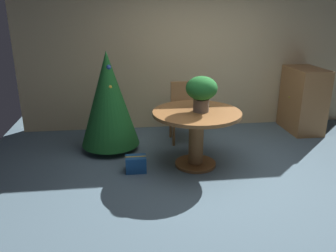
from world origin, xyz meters
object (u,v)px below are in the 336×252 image
Objects in this scene: holiday_tree at (109,99)px; wooden_chair_far at (184,108)px; gift_box_blue at (136,164)px; flower_vase at (202,90)px; round_dining_table at (196,127)px; wooden_cabinet at (303,100)px.

wooden_chair_far is at bearing 13.50° from holiday_tree.
gift_box_blue is (-0.82, -1.10, -0.44)m from wooden_chair_far.
wooden_chair_far is at bearing 92.83° from flower_vase.
holiday_tree reaches higher than flower_vase.
round_dining_table is 0.50m from flower_vase.
round_dining_table is at bearing 6.53° from gift_box_blue.
round_dining_table is 2.52× the size of flower_vase.
round_dining_table reaches higher than gift_box_blue.
round_dining_table is at bearing -150.73° from wooden_cabinet.
flower_vase is at bearing 5.34° from gift_box_blue.
flower_vase reaches higher than gift_box_blue.
flower_vase is 0.31× the size of holiday_tree.
flower_vase is 1.70× the size of gift_box_blue.
flower_vase is (0.05, -0.01, 0.50)m from round_dining_table.
holiday_tree is (-1.23, 0.73, -0.27)m from flower_vase.
wooden_cabinet reaches higher than wooden_chair_far.
holiday_tree is at bearing 148.56° from round_dining_table.
wooden_chair_far is at bearing -174.83° from wooden_cabinet.
wooden_chair_far is at bearing 53.10° from gift_box_blue.
gift_box_blue is at bearing -174.66° from flower_vase.
wooden_chair_far is (0.00, 1.00, -0.02)m from round_dining_table.
flower_vase is 1.14m from wooden_chair_far.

